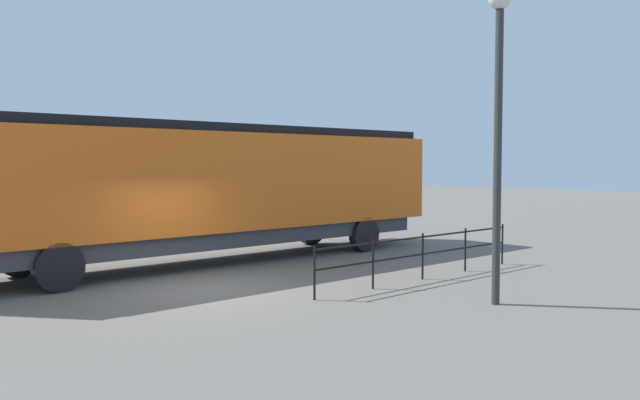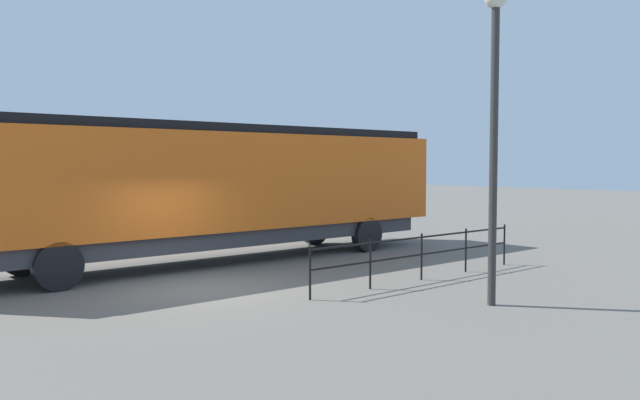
% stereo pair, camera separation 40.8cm
% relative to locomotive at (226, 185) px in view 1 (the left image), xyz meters
% --- Properties ---
extents(ground_plane, '(120.00, 120.00, 0.00)m').
position_rel_locomotive_xyz_m(ground_plane, '(3.23, -2.81, -2.21)').
color(ground_plane, '#666059').
extents(locomotive, '(2.87, 15.18, 3.90)m').
position_rel_locomotive_xyz_m(locomotive, '(0.00, 0.00, 0.00)').
color(locomotive, orange).
rests_on(locomotive, ground_plane).
extents(lamp_post, '(0.46, 0.46, 6.28)m').
position_rel_locomotive_xyz_m(lamp_post, '(8.47, 0.66, 1.95)').
color(lamp_post, '#2D2D2D').
rests_on(lamp_post, ground_plane).
extents(platform_fence, '(0.05, 7.14, 1.13)m').
position_rel_locomotive_xyz_m(platform_fence, '(5.71, 1.80, -1.48)').
color(platform_fence, black).
rests_on(platform_fence, ground_plane).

